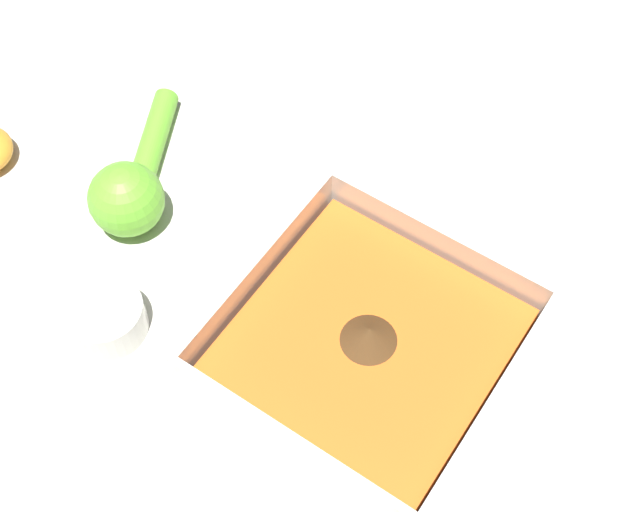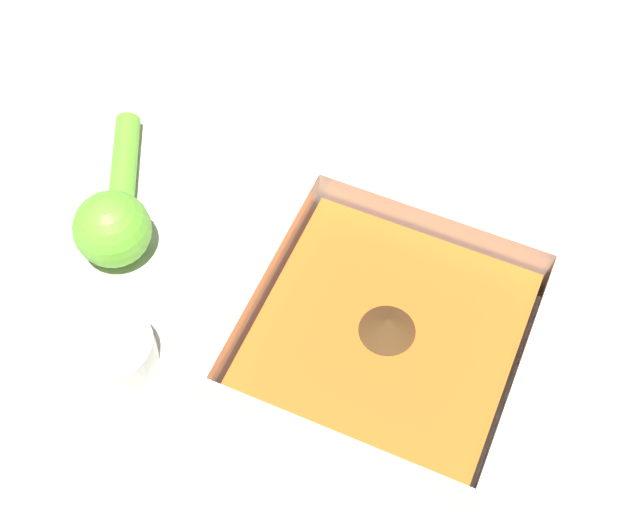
% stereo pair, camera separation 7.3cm
% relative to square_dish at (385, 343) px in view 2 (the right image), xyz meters
% --- Properties ---
extents(ground_plane, '(4.00, 4.00, 0.00)m').
position_rel_square_dish_xyz_m(ground_plane, '(0.03, -0.05, -0.03)').
color(ground_plane, beige).
extents(square_dish, '(0.21, 0.21, 0.07)m').
position_rel_square_dish_xyz_m(square_dish, '(0.00, 0.00, 0.00)').
color(square_dish, silver).
rests_on(square_dish, ground_plane).
extents(spice_bowl, '(0.06, 0.06, 0.03)m').
position_rel_square_dish_xyz_m(spice_bowl, '(0.09, -0.19, -0.01)').
color(spice_bowl, silver).
rests_on(spice_bowl, ground_plane).
extents(lemon_squeezer, '(0.16, 0.11, 0.07)m').
position_rel_square_dish_xyz_m(lemon_squeezer, '(-0.02, -0.26, 0.00)').
color(lemon_squeezer, '#6BC633').
rests_on(lemon_squeezer, ground_plane).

